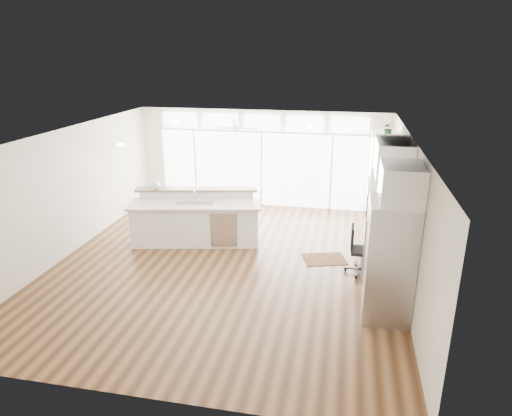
# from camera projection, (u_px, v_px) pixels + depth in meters

# --- Properties ---
(floor) EXTENTS (7.00, 8.00, 0.02)m
(floor) POSITION_uv_depth(u_px,v_px,m) (227.00, 264.00, 9.56)
(floor) COLOR #442814
(floor) RESTS_ON ground
(ceiling) EXTENTS (7.00, 8.00, 0.02)m
(ceiling) POSITION_uv_depth(u_px,v_px,m) (224.00, 135.00, 8.67)
(ceiling) COLOR white
(ceiling) RESTS_ON wall_back
(wall_back) EXTENTS (7.00, 0.04, 2.70)m
(wall_back) POSITION_uv_depth(u_px,v_px,m) (262.00, 159.00, 12.82)
(wall_back) COLOR beige
(wall_back) RESTS_ON floor
(wall_front) EXTENTS (7.00, 0.04, 2.70)m
(wall_front) POSITION_uv_depth(u_px,v_px,m) (138.00, 306.00, 5.41)
(wall_front) COLOR beige
(wall_front) RESTS_ON floor
(wall_left) EXTENTS (0.04, 8.00, 2.70)m
(wall_left) POSITION_uv_depth(u_px,v_px,m) (67.00, 192.00, 9.77)
(wall_left) COLOR beige
(wall_left) RESTS_ON floor
(wall_right) EXTENTS (0.04, 8.00, 2.70)m
(wall_right) POSITION_uv_depth(u_px,v_px,m) (407.00, 214.00, 8.46)
(wall_right) COLOR beige
(wall_right) RESTS_ON floor
(glass_wall) EXTENTS (5.80, 0.06, 2.08)m
(glass_wall) POSITION_uv_depth(u_px,v_px,m) (262.00, 169.00, 12.86)
(glass_wall) COLOR silver
(glass_wall) RESTS_ON wall_back
(transom_row) EXTENTS (5.90, 0.06, 0.40)m
(transom_row) POSITION_uv_depth(u_px,v_px,m) (262.00, 122.00, 12.43)
(transom_row) COLOR silver
(transom_row) RESTS_ON wall_back
(desk_window) EXTENTS (0.04, 0.85, 0.85)m
(desk_window) POSITION_uv_depth(u_px,v_px,m) (405.00, 199.00, 8.68)
(desk_window) COLOR white
(desk_window) RESTS_ON wall_right
(ceiling_fan) EXTENTS (1.16, 1.16, 0.32)m
(ceiling_fan) POSITION_uv_depth(u_px,v_px,m) (234.00, 124.00, 11.43)
(ceiling_fan) COLOR white
(ceiling_fan) RESTS_ON ceiling
(recessed_lights) EXTENTS (3.40, 3.00, 0.02)m
(recessed_lights) POSITION_uv_depth(u_px,v_px,m) (226.00, 134.00, 8.87)
(recessed_lights) COLOR white
(recessed_lights) RESTS_ON ceiling
(oven_cabinet) EXTENTS (0.64, 1.20, 2.50)m
(oven_cabinet) POSITION_uv_depth(u_px,v_px,m) (383.00, 191.00, 10.23)
(oven_cabinet) COLOR white
(oven_cabinet) RESTS_ON floor
(desk_nook) EXTENTS (0.72, 1.30, 0.76)m
(desk_nook) POSITION_uv_depth(u_px,v_px,m) (381.00, 253.00, 9.13)
(desk_nook) COLOR white
(desk_nook) RESTS_ON floor
(upper_cabinets) EXTENTS (0.64, 1.30, 0.64)m
(upper_cabinets) POSITION_uv_depth(u_px,v_px,m) (393.00, 157.00, 8.48)
(upper_cabinets) COLOR white
(upper_cabinets) RESTS_ON wall_right
(refrigerator) EXTENTS (0.76, 0.90, 2.00)m
(refrigerator) POSITION_uv_depth(u_px,v_px,m) (389.00, 260.00, 7.40)
(refrigerator) COLOR #A9A9AE
(refrigerator) RESTS_ON floor
(fridge_cabinet) EXTENTS (0.64, 0.90, 0.60)m
(fridge_cabinet) POSITION_uv_depth(u_px,v_px,m) (402.00, 184.00, 6.96)
(fridge_cabinet) COLOR white
(fridge_cabinet) RESTS_ON wall_right
(framed_photos) EXTENTS (0.06, 0.22, 0.80)m
(framed_photos) POSITION_uv_depth(u_px,v_px,m) (401.00, 197.00, 9.31)
(framed_photos) COLOR black
(framed_photos) RESTS_ON wall_right
(kitchen_island) EXTENTS (3.13, 1.70, 1.18)m
(kitchen_island) POSITION_uv_depth(u_px,v_px,m) (195.00, 219.00, 10.40)
(kitchen_island) COLOR white
(kitchen_island) RESTS_ON floor
(rug) EXTENTS (1.03, 0.87, 0.01)m
(rug) POSITION_uv_depth(u_px,v_px,m) (324.00, 259.00, 9.74)
(rug) COLOR #361D11
(rug) RESTS_ON floor
(office_chair) EXTENTS (0.51, 0.47, 0.97)m
(office_chair) POSITION_uv_depth(u_px,v_px,m) (362.00, 250.00, 9.01)
(office_chair) COLOR black
(office_chair) RESTS_ON floor
(fishbowl) EXTENTS (0.23, 0.23, 0.21)m
(fishbowl) POSITION_uv_depth(u_px,v_px,m) (155.00, 185.00, 10.55)
(fishbowl) COLOR white
(fishbowl) RESTS_ON kitchen_island
(monitor) EXTENTS (0.09, 0.45, 0.37)m
(monitor) POSITION_uv_depth(u_px,v_px,m) (380.00, 227.00, 8.96)
(monitor) COLOR black
(monitor) RESTS_ON desk_nook
(keyboard) EXTENTS (0.16, 0.31, 0.02)m
(keyboard) POSITION_uv_depth(u_px,v_px,m) (370.00, 235.00, 9.05)
(keyboard) COLOR silver
(keyboard) RESTS_ON desk_nook
(potted_plant) EXTENTS (0.29, 0.32, 0.23)m
(potted_plant) POSITION_uv_depth(u_px,v_px,m) (389.00, 130.00, 9.78)
(potted_plant) COLOR #2A632B
(potted_plant) RESTS_ON oven_cabinet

